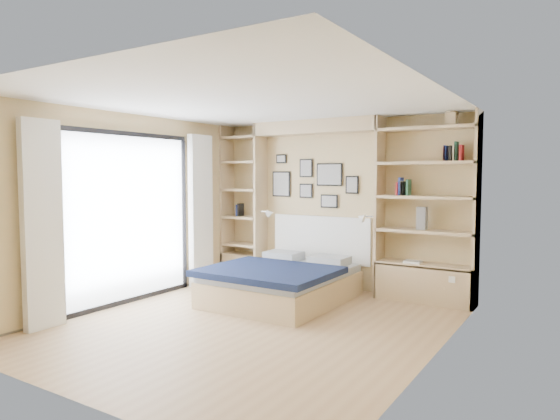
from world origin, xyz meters
The scene contains 8 objects.
ground centered at (0.00, 0.00, 0.00)m, with size 4.50×4.50×0.00m, color tan.
room_shell centered at (-0.39, 1.52, 1.08)m, with size 4.50×4.50×4.50m.
bed centered at (-0.29, 1.13, 0.27)m, with size 1.62×2.12×1.07m.
photo_gallery centered at (-0.45, 2.22, 1.60)m, with size 1.48×0.02×0.82m.
reading_lamps centered at (-0.30, 2.00, 1.10)m, with size 1.92×0.12×0.15m.
shelf_decor centered at (1.21, 2.07, 1.72)m, with size 3.54×0.23×2.03m.
deck centered at (-3.60, 0.00, 0.00)m, with size 3.20×4.00×0.05m, color #6B604F.
deck_chair centered at (-3.66, 1.27, 0.41)m, with size 0.57×0.89×0.85m.
Camera 1 is at (3.21, -4.50, 1.69)m, focal length 32.00 mm.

